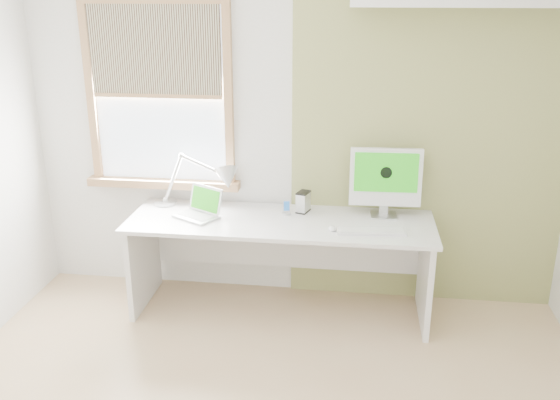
% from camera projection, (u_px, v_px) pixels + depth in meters
% --- Properties ---
extents(room, '(4.04, 3.54, 2.64)m').
position_uv_depth(room, '(251.00, 213.00, 2.84)').
color(room, tan).
rests_on(room, ground).
extents(accent_wall, '(2.00, 0.02, 2.60)m').
position_uv_depth(accent_wall, '(430.00, 135.00, 4.34)').
color(accent_wall, '#939357').
rests_on(accent_wall, room).
extents(window, '(1.20, 0.14, 1.42)m').
position_uv_depth(window, '(159.00, 96.00, 4.48)').
color(window, '#9B7149').
rests_on(window, room).
extents(desk, '(2.20, 0.70, 0.73)m').
position_uv_depth(desk, '(281.00, 242.00, 4.44)').
color(desk, silver).
rests_on(desk, room).
extents(desk_lamp, '(0.72, 0.29, 0.41)m').
position_uv_depth(desk_lamp, '(215.00, 181.00, 4.49)').
color(desk_lamp, silver).
rests_on(desk_lamp, desk).
extents(laptop, '(0.38, 0.36, 0.21)m').
position_uv_depth(laptop, '(200.00, 209.00, 4.38)').
color(laptop, silver).
rests_on(laptop, desk).
extents(phone_dock, '(0.08, 0.08, 0.12)m').
position_uv_depth(phone_dock, '(287.00, 210.00, 4.42)').
color(phone_dock, silver).
rests_on(phone_dock, desk).
extents(external_drive, '(0.11, 0.14, 0.16)m').
position_uv_depth(external_drive, '(303.00, 202.00, 4.46)').
color(external_drive, silver).
rests_on(external_drive, desk).
extents(imac, '(0.52, 0.17, 0.50)m').
position_uv_depth(imac, '(386.00, 179.00, 4.32)').
color(imac, silver).
rests_on(imac, desk).
extents(keyboard, '(0.48, 0.17, 0.02)m').
position_uv_depth(keyboard, '(371.00, 231.00, 4.10)').
color(keyboard, white).
rests_on(keyboard, desk).
extents(mouse, '(0.07, 0.10, 0.03)m').
position_uv_depth(mouse, '(333.00, 228.00, 4.14)').
color(mouse, white).
rests_on(mouse, desk).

